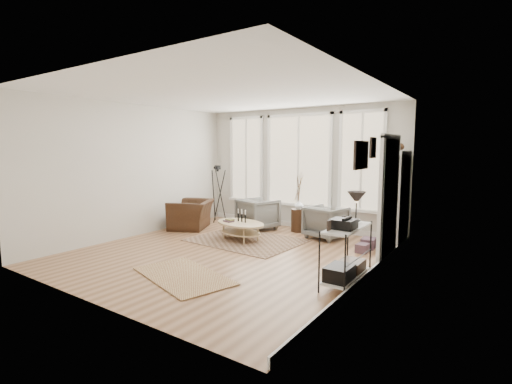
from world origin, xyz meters
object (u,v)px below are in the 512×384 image
Objects in this scene: bookcase at (397,199)px; armchair_left at (258,214)px; side_table at (299,201)px; coffee_table at (240,226)px; armchair_right at (326,222)px; accent_chair at (191,214)px; low_shelf at (347,249)px.

bookcase is 3.19m from armchair_left.
bookcase is 2.23m from side_table.
side_table reaches higher than coffee_table.
armchair_right is 0.52× the size of side_table.
armchair_left is at bearing 93.68° from accent_chair.
accent_chair is at bearing -153.56° from side_table.
coffee_table is 1.72m from accent_chair.
bookcase is at bearing 24.90° from coffee_table.
bookcase is at bearing -157.90° from armchair_left.
accent_chair is (-4.55, -1.04, -0.61)m from bookcase.
armchair_left reaches higher than coffee_table.
low_shelf is at bearing 45.45° from accent_chair.
side_table is (0.63, 1.44, 0.42)m from coffee_table.
bookcase reaches higher than armchair_left.
bookcase is 3.21m from coffee_table.
bookcase reaches higher than side_table.
bookcase is 4.71m from accent_chair.
armchair_left is 0.78× the size of accent_chair.
coffee_table is at bearing 50.46° from armchair_right.
side_table is (0.92, 0.34, 0.34)m from armchair_left.
low_shelf is 0.88× the size of side_table.
low_shelf is 3.84m from armchair_left.
side_table reaches higher than armchair_left.
armchair_left is 1.04m from side_table.
bookcase is 1.52× the size of coffee_table.
bookcase reaches higher than accent_chair.
coffee_table is 1.64× the size of armchair_left.
bookcase is at bearing -3.08° from side_table.
armchair_right is at bearing -17.76° from side_table.
low_shelf is at bearing -50.71° from side_table.
armchair_left is 1.73m from armchair_right.
armchair_right is at bearing 39.39° from coffee_table.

